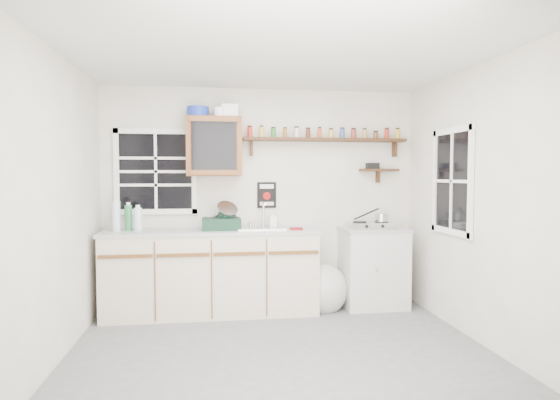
{
  "coord_description": "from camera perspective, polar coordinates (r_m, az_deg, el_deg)",
  "views": [
    {
      "loc": [
        -0.55,
        -3.8,
        1.51
      ],
      "look_at": [
        0.06,
        0.55,
        1.28
      ],
      "focal_mm": 30.0,
      "sensor_mm": 36.0,
      "label": 1
    }
  ],
  "objects": [
    {
      "name": "right_cabinet",
      "position": [
        5.53,
        11.27,
        -8.0
      ],
      "size": [
        0.73,
        0.57,
        0.91
      ],
      "color": "beige",
      "rests_on": "floor"
    },
    {
      "name": "upper_cabinet",
      "position": [
        5.25,
        -8.02,
        6.45
      ],
      "size": [
        0.6,
        0.32,
        0.65
      ],
      "color": "brown",
      "rests_on": "wall_back"
    },
    {
      "name": "spice_shelf",
      "position": [
        5.48,
        5.52,
        7.46
      ],
      "size": [
        1.91,
        0.18,
        0.34
      ],
      "color": "#311A0D",
      "rests_on": "wall_back"
    },
    {
      "name": "soap_bottle",
      "position": [
        5.31,
        -0.92,
        -2.33
      ],
      "size": [
        0.1,
        0.1,
        0.18
      ],
      "primitive_type": "imported",
      "rotation": [
        0.0,
        0.0,
        0.19
      ],
      "color": "silver",
      "rests_on": "main_cabinet"
    },
    {
      "name": "window_back",
      "position": [
        5.42,
        -14.9,
        3.36
      ],
      "size": [
        0.93,
        0.03,
        0.98
      ],
      "color": "black",
      "rests_on": "wall_back"
    },
    {
      "name": "trash_bag",
      "position": [
        5.36,
        5.29,
        -10.75
      ],
      "size": [
        0.48,
        0.44,
        0.55
      ],
      "color": "beige",
      "rests_on": "floor"
    },
    {
      "name": "hotplate",
      "position": [
        5.43,
        10.98,
        -2.99
      ],
      "size": [
        0.52,
        0.28,
        0.08
      ],
      "rotation": [
        0.0,
        0.0,
        -0.0
      ],
      "color": "#B7B6BB",
      "rests_on": "right_cabinet"
    },
    {
      "name": "secondary_shelf",
      "position": [
        5.66,
        11.74,
        3.65
      ],
      "size": [
        0.45,
        0.16,
        0.24
      ],
      "color": "#311A0D",
      "rests_on": "wall_back"
    },
    {
      "name": "sink",
      "position": [
        5.16,
        -2.36,
        -3.4
      ],
      "size": [
        0.52,
        0.44,
        0.29
      ],
      "color": "#B7B6BB",
      "rests_on": "main_cabinet"
    },
    {
      "name": "dish_rack",
      "position": [
        5.12,
        -7.0,
        -2.47
      ],
      "size": [
        0.42,
        0.33,
        0.31
      ],
      "rotation": [
        0.0,
        0.0,
        0.02
      ],
      "color": "black",
      "rests_on": "main_cabinet"
    },
    {
      "name": "water_bottles",
      "position": [
        5.22,
        -18.22,
        -1.99
      ],
      "size": [
        0.3,
        0.14,
        0.35
      ],
      "color": "silver",
      "rests_on": "main_cabinet"
    },
    {
      "name": "saucepan",
      "position": [
        5.46,
        12.2,
        -2.12
      ],
      "size": [
        0.35,
        0.26,
        0.17
      ],
      "rotation": [
        0.0,
        0.0,
        -0.72
      ],
      "color": "#B7B6BB",
      "rests_on": "hotplate"
    },
    {
      "name": "rag",
      "position": [
        5.08,
        2.01,
        -3.51
      ],
      "size": [
        0.15,
        0.13,
        0.02
      ],
      "primitive_type": "cube",
      "rotation": [
        0.0,
        0.0,
        -0.09
      ],
      "color": "maroon",
      "rests_on": "main_cabinet"
    },
    {
      "name": "room",
      "position": [
        3.85,
        0.26,
        -0.81
      ],
      "size": [
        3.64,
        3.24,
        2.54
      ],
      "color": "#575659",
      "rests_on": "ground"
    },
    {
      "name": "upper_cabinet_clutter",
      "position": [
        5.29,
        -8.41,
        10.61
      ],
      "size": [
        0.56,
        0.24,
        0.14
      ],
      "color": "#1831A0",
      "rests_on": "upper_cabinet"
    },
    {
      "name": "window_right",
      "position": [
        4.94,
        20.26,
        2.17
      ],
      "size": [
        0.03,
        0.78,
        1.08
      ],
      "color": "black",
      "rests_on": "wall_back"
    },
    {
      "name": "main_cabinet",
      "position": [
        5.2,
        -8.3,
        -8.61
      ],
      "size": [
        2.31,
        0.63,
        0.92
      ],
      "color": "beige",
      "rests_on": "floor"
    },
    {
      "name": "warning_sign",
      "position": [
        5.42,
        -1.63,
        0.61
      ],
      "size": [
        0.22,
        0.02,
        0.3
      ],
      "color": "black",
      "rests_on": "wall_back"
    }
  ]
}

